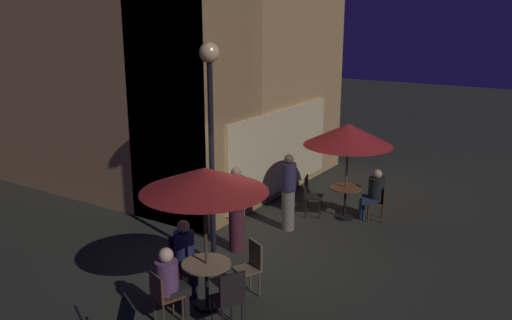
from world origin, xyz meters
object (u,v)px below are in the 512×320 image
at_px(cafe_chair_3, 251,263).
at_px(patron_seated_0, 374,192).
at_px(patron_seated_2, 170,279).
at_px(patron_standing_3, 288,192).
at_px(patron_seated_1, 186,252).
at_px(street_lamp_near_corner, 211,105).
at_px(cafe_chair_1, 310,192).
at_px(cafe_table_1, 207,274).
at_px(patio_umbrella_1, 204,181).
at_px(patio_umbrella_0, 348,135).
at_px(cafe_chair_5, 163,293).
at_px(cafe_chair_0, 380,200).
at_px(patron_standing_4, 236,209).
at_px(cafe_chair_4, 182,257).
at_px(cafe_table_0, 345,195).
at_px(cafe_chair_2, 230,295).

relative_size(cafe_chair_3, patron_seated_0, 0.77).
distance_m(patron_seated_2, patron_standing_3, 4.20).
bearing_deg(patron_seated_1, street_lamp_near_corner, 125.39).
xyz_separation_m(cafe_chair_1, patron_seated_1, (-4.35, 0.13, 0.14)).
height_order(cafe_table_1, cafe_chair_1, cafe_chair_1).
distance_m(cafe_table_1, cafe_chair_3, 0.84).
xyz_separation_m(street_lamp_near_corner, patio_umbrella_1, (-1.41, -0.93, -0.89)).
bearing_deg(cafe_table_1, patio_umbrella_0, -3.25).
height_order(cafe_chair_5, patron_standing_3, patron_standing_3).
height_order(cafe_chair_0, patron_standing_4, patron_standing_4).
bearing_deg(patio_umbrella_0, cafe_table_1, 176.75).
xyz_separation_m(patio_umbrella_1, patron_standing_3, (3.58, 0.51, -1.29)).
height_order(patron_seated_0, patron_seated_1, patron_seated_1).
bearing_deg(cafe_chair_4, patron_standing_3, 106.81).
xyz_separation_m(cafe_chair_4, patron_seated_0, (4.83, -1.64, 0.12)).
bearing_deg(patron_seated_0, patron_standing_4, 38.39).
height_order(cafe_chair_3, cafe_chair_5, cafe_chair_3).
distance_m(cafe_chair_0, cafe_chair_1, 1.60).
relative_size(street_lamp_near_corner, cafe_chair_4, 4.27).
xyz_separation_m(cafe_chair_1, patron_standing_4, (-2.52, 0.36, 0.30)).
relative_size(cafe_chair_1, patron_standing_3, 0.56).
bearing_deg(patron_seated_2, cafe_chair_4, 51.76).
distance_m(cafe_table_0, patio_umbrella_0, 1.43).
distance_m(street_lamp_near_corner, cafe_chair_1, 4.05).
xyz_separation_m(patio_umbrella_0, patio_umbrella_1, (-4.88, 0.28, 0.16)).
height_order(cafe_chair_0, patron_seated_1, patron_seated_1).
xyz_separation_m(patio_umbrella_0, cafe_chair_5, (-5.60, 0.56, -1.48)).
xyz_separation_m(cafe_chair_2, cafe_chair_3, (1.10, 0.33, -0.02)).
distance_m(cafe_chair_0, patron_standing_4, 3.62).
bearing_deg(cafe_chair_3, cafe_chair_1, -141.35).
xyz_separation_m(cafe_chair_0, cafe_chair_3, (-4.42, 0.63, 0.06)).
relative_size(patio_umbrella_0, patron_seated_1, 1.76).
xyz_separation_m(cafe_table_1, cafe_chair_1, (4.59, 0.49, -0.02)).
relative_size(cafe_table_1, cafe_chair_2, 0.80).
relative_size(cafe_chair_2, cafe_chair_5, 1.16).
bearing_deg(patio_umbrella_1, cafe_chair_3, -26.01).
relative_size(cafe_chair_5, patron_standing_4, 0.49).
bearing_deg(cafe_table_0, cafe_chair_5, 174.30).
bearing_deg(patron_seated_0, cafe_chair_0, 180.00).
bearing_deg(patio_umbrella_0, street_lamp_near_corner, 160.82).
bearing_deg(patio_umbrella_0, cafe_chair_4, 167.26).
bearing_deg(cafe_chair_0, patron_seated_2, 55.89).
height_order(cafe_table_1, patron_seated_2, patron_seated_2).
bearing_deg(cafe_table_0, cafe_chair_1, 110.24).
bearing_deg(patron_standing_4, street_lamp_near_corner, 64.30).
bearing_deg(cafe_chair_0, cafe_table_0, -0.00).
bearing_deg(cafe_table_1, cafe_chair_2, -116.58).
height_order(cafe_table_1, patron_seated_1, patron_seated_1).
distance_m(cafe_chair_0, cafe_chair_3, 4.46).
relative_size(cafe_table_0, patio_umbrella_1, 0.32).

